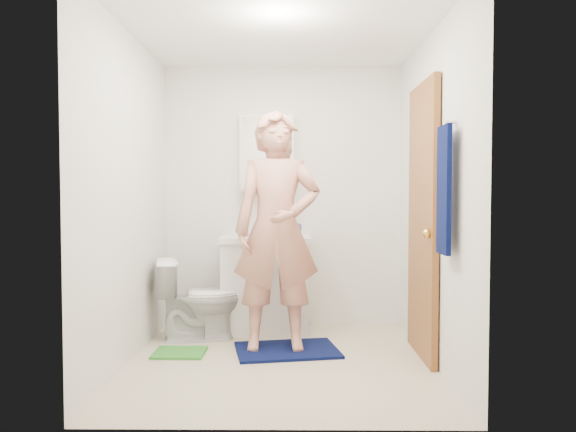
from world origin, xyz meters
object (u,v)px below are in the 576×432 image
object	(u,v)px
vanity_cabinet	(266,286)
toothbrush_cup	(295,229)
medicine_cabinet	(267,153)
toilet	(198,299)
towel	(444,190)
man	(277,230)
soap_dispenser	(243,226)

from	to	relation	value
vanity_cabinet	toothbrush_cup	world-z (taller)	toothbrush_cup
medicine_cabinet	toothbrush_cup	size ratio (longest dim) A/B	5.33
medicine_cabinet	toilet	xyz separation A→B (m)	(-0.56, -0.53, -1.26)
towel	toilet	size ratio (longest dim) A/B	1.17
towel	toothbrush_cup	world-z (taller)	towel
vanity_cabinet	towel	xyz separation A→B (m)	(1.18, -1.48, 0.85)
toothbrush_cup	man	xyz separation A→B (m)	(-0.14, -0.75, 0.04)
toothbrush_cup	medicine_cabinet	bearing A→B (deg)	155.76
towel	soap_dispenser	world-z (taller)	towel
medicine_cabinet	man	world-z (taller)	medicine_cabinet
vanity_cabinet	medicine_cabinet	distance (m)	1.22
medicine_cabinet	towel	size ratio (longest dim) A/B	0.87
toilet	man	distance (m)	0.96
soap_dispenser	man	xyz separation A→B (m)	(0.31, -0.59, -0.00)
vanity_cabinet	soap_dispenser	xyz separation A→B (m)	(-0.20, -0.05, 0.55)
medicine_cabinet	toilet	bearing A→B (deg)	-136.52
medicine_cabinet	toothbrush_cup	xyz separation A→B (m)	(0.26, -0.12, -0.70)
towel	soap_dispenser	distance (m)	2.01
toilet	soap_dispenser	distance (m)	0.74
medicine_cabinet	toothbrush_cup	bearing A→B (deg)	-24.24
soap_dispenser	vanity_cabinet	bearing A→B (deg)	14.64
vanity_cabinet	toothbrush_cup	xyz separation A→B (m)	(0.26, 0.11, 0.50)
vanity_cabinet	soap_dispenser	size ratio (longest dim) A/B	4.18
medicine_cabinet	towel	world-z (taller)	medicine_cabinet
medicine_cabinet	toilet	size ratio (longest dim) A/B	1.02
medicine_cabinet	soap_dispenser	distance (m)	0.74
medicine_cabinet	man	size ratio (longest dim) A/B	0.38
toothbrush_cup	towel	bearing A→B (deg)	-59.91
towel	man	distance (m)	1.39
toothbrush_cup	man	world-z (taller)	man
soap_dispenser	man	bearing A→B (deg)	-61.84
towel	man	xyz separation A→B (m)	(-1.06, 0.85, -0.31)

